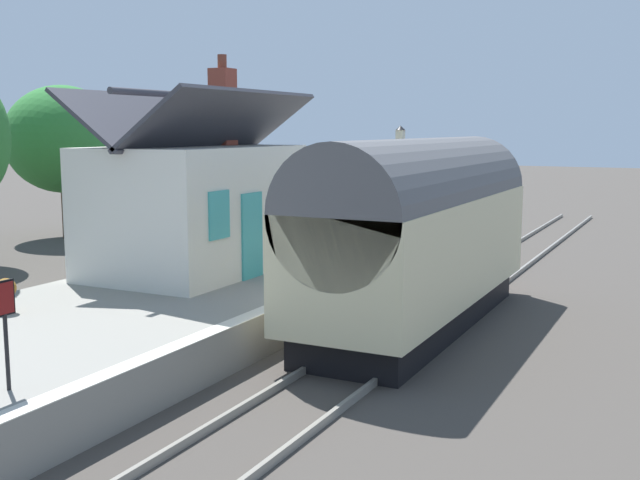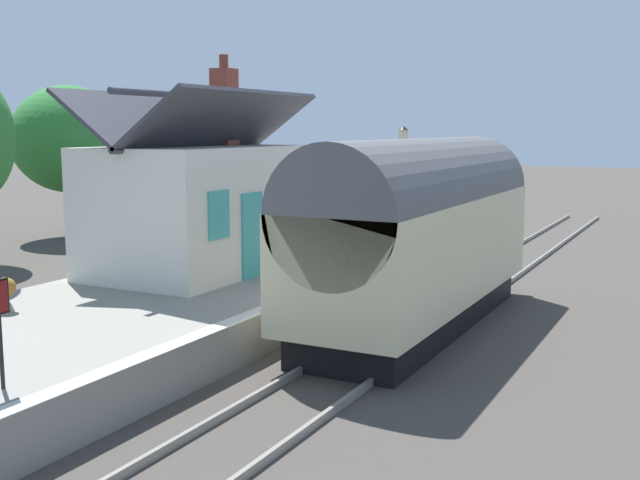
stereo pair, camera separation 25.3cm
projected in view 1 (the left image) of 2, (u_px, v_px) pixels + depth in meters
The scene contains 14 objects.
ground_plane at pixel (355, 338), 16.80m from camera, with size 160.00×160.00×0.00m, color #423D38.
platform at pixel (200, 299), 18.55m from camera, with size 32.00×6.19×0.89m, color gray.
platform_edge_coping at pixel (307, 292), 17.19m from camera, with size 32.00×0.36×0.02m, color beige.
rail_near at pixel (425, 344), 16.07m from camera, with size 52.00×0.08×0.14m, color gray.
rail_far at pixel (362, 335), 16.71m from camera, with size 52.00×0.08×0.14m, color gray.
train at pixel (419, 231), 17.44m from camera, with size 9.41×2.73×4.32m.
station_building at pixel (195, 204), 19.58m from camera, with size 5.97×3.83×5.57m.
bench_near_building at pixel (392, 220), 26.71m from camera, with size 1.41×0.46×0.88m.
planter_corner_building at pixel (382, 216), 28.33m from camera, with size 0.60×0.60×0.83m.
planter_edge_near at pixel (6, 294), 15.28m from camera, with size 0.41×0.41×0.72m.
planter_by_door at pixel (282, 226), 26.10m from camera, with size 0.45×0.45×0.70m.
planter_bench_left at pixel (371, 223), 27.33m from camera, with size 1.01×0.32×0.60m.
lamp_post_platform at pixel (400, 161), 24.46m from camera, with size 0.32×0.50×3.73m.
tree_far_left at pixel (63, 140), 31.50m from camera, with size 4.71×4.73×6.29m.
Camera 1 is at (-14.93, -6.62, 4.55)m, focal length 43.09 mm.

